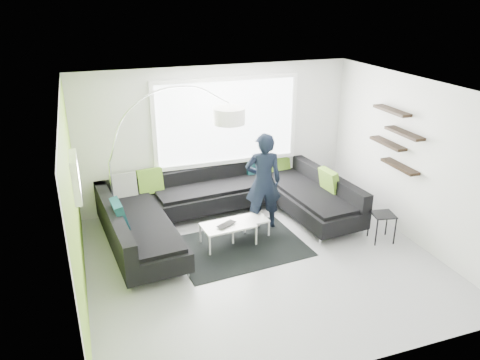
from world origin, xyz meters
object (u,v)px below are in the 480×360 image
Objects in this scene: laptop at (229,226)px; person at (263,181)px; coffee_table at (238,230)px; side_table at (382,227)px; arc_lamp at (109,162)px; sectional_sofa at (229,208)px.

person is at bearing 1.74° from laptop.
side_table reaches higher than coffee_table.
person is at bearing -3.88° from arc_lamp.
coffee_table is 2.52m from side_table.
coffee_table is 0.44× the size of arc_lamp.
person reaches higher than side_table.
person is at bearing -18.39° from sectional_sofa.
laptop is (-0.22, -0.17, 0.20)m from coffee_table.
sectional_sofa is 2.53× the size of person.
coffee_table is 2.61× the size of laptop.
laptop is at bearing 165.20° from side_table.
sectional_sofa is at bearing 150.98° from side_table.
side_table reaches higher than laptop.
sectional_sofa is 2.73m from side_table.
sectional_sofa is at bearing 86.01° from coffee_table.
coffee_table is 0.99m from person.
arc_lamp reaches higher than sectional_sofa.
arc_lamp reaches higher than person.
person is 4.09× the size of laptop.
laptop is at bearing -147.39° from coffee_table.
coffee_table is at bearing 8.11° from laptop.
side_table is 2.22m from person.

